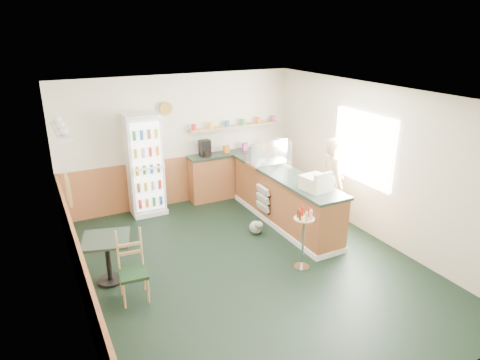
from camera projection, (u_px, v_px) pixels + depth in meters
ground at (248, 265)px, 6.83m from camera, size 6.00×6.00×0.00m
room_envelope at (215, 164)px, 6.82m from camera, size 5.04×6.02×2.72m
service_counter at (284, 200)px, 8.14m from camera, size 0.68×3.01×1.01m
back_counter at (236, 171)px, 9.49m from camera, size 2.24×0.42×1.69m
drinks_fridge at (145, 165)px, 8.41m from camera, size 0.67×0.55×2.02m
display_case at (269, 153)px, 8.39m from camera, size 0.82×0.43×0.47m
cash_register at (316, 183)px, 7.13m from camera, size 0.46×0.48×0.24m
shopkeeper at (332, 183)px, 7.87m from camera, size 0.57×0.67×1.73m
condiment_stand at (304, 231)px, 6.55m from camera, size 0.32×0.32×1.00m
newspaper_rack at (263, 199)px, 8.15m from camera, size 0.09×0.42×0.51m
cafe_table at (107, 251)px, 6.22m from camera, size 0.81×0.81×0.72m
cafe_chair at (131, 263)px, 5.88m from camera, size 0.41×0.41×1.01m
dog_doorstop at (256, 227)px, 7.81m from camera, size 0.24×0.31×0.29m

